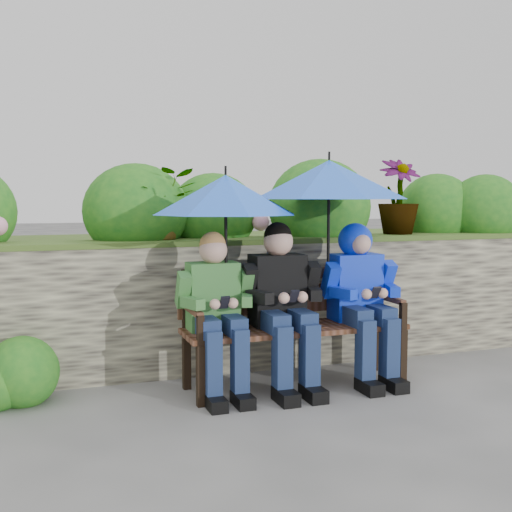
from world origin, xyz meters
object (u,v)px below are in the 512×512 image
object	(u,v)px
boy_left	(217,306)
park_bench	(292,318)
boy_middle	(283,299)
boy_right	(361,289)
umbrella_left	(226,195)
umbrella_right	(329,180)

from	to	relation	value
boy_left	park_bench	bearing A→B (deg)	7.38
park_bench	boy_left	size ratio (longest dim) A/B	1.44
boy_middle	boy_right	world-z (taller)	boy_middle
boy_middle	boy_right	distance (m)	0.63
boy_right	park_bench	bearing A→B (deg)	172.71
boy_right	boy_left	bearing A→B (deg)	-179.53
umbrella_left	park_bench	bearing A→B (deg)	2.00
boy_left	umbrella_right	size ratio (longest dim) A/B	0.99
boy_left	umbrella_right	world-z (taller)	umbrella_right
boy_right	umbrella_left	bearing A→B (deg)	177.24
boy_left	boy_middle	world-z (taller)	boy_middle
park_bench	umbrella_right	world-z (taller)	umbrella_right
boy_left	boy_right	bearing A→B (deg)	0.47
boy_left	boy_middle	distance (m)	0.48
boy_middle	boy_right	xyz separation A→B (m)	(0.63, 0.01, 0.04)
boy_middle	umbrella_left	size ratio (longest dim) A/B	1.17
boy_left	umbrella_left	size ratio (longest dim) A/B	1.11
park_bench	umbrella_right	size ratio (longest dim) A/B	1.42
boy_right	umbrella_right	distance (m)	0.84
umbrella_right	umbrella_left	bearing A→B (deg)	179.20
park_bench	boy_right	world-z (taller)	boy_right
boy_right	umbrella_left	world-z (taller)	umbrella_left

